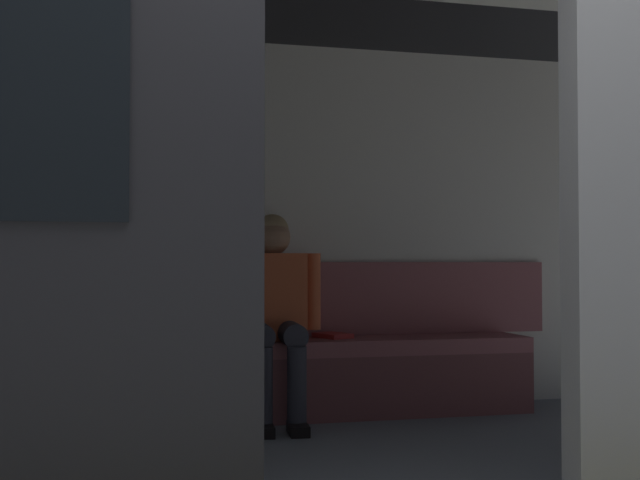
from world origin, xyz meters
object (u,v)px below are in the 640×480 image
(train_car, at_px, (312,119))
(handbag, at_px, (188,327))
(book, at_px, (333,335))
(bench_seat, at_px, (285,359))
(person_seated, at_px, (274,303))
(grab_pole_door, at_px, (257,203))

(train_car, relative_size, handbag, 24.62)
(handbag, height_order, book, handbag)
(train_car, xyz_separation_m, book, (-0.38, -1.09, -1.09))
(bench_seat, relative_size, person_seated, 2.50)
(person_seated, bearing_deg, book, -159.38)
(person_seated, relative_size, handbag, 4.55)
(grab_pole_door, bearing_deg, train_car, -116.61)
(bench_seat, xyz_separation_m, handbag, (0.55, -0.04, 0.19))
(handbag, bearing_deg, bench_seat, 176.20)
(handbag, relative_size, grab_pole_door, 0.12)
(train_car, bearing_deg, book, -109.14)
(bench_seat, relative_size, book, 13.43)
(grab_pole_door, bearing_deg, book, -112.31)
(bench_seat, bearing_deg, person_seated, 33.89)
(person_seated, height_order, book, person_seated)
(train_car, xyz_separation_m, person_seated, (0.00, -0.95, -0.88))
(bench_seat, relative_size, grab_pole_door, 1.33)
(handbag, bearing_deg, book, -176.36)
(person_seated, bearing_deg, handbag, -10.58)
(person_seated, distance_m, handbag, 0.50)
(train_car, height_order, handbag, train_car)
(bench_seat, height_order, grab_pole_door, grab_pole_door)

